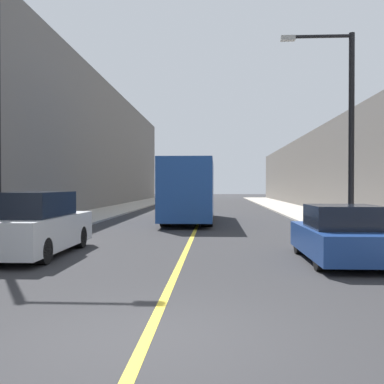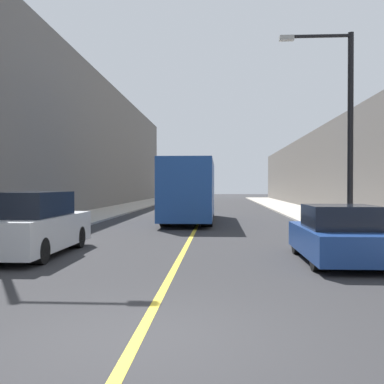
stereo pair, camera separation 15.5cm
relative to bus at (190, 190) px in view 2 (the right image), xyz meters
name	(u,v)px [view 2 (the right image)]	position (x,y,z in m)	size (l,w,h in m)	color
ground_plane	(136,340)	(0.51, -19.09, -1.76)	(200.00, 200.00, 0.00)	#2D2D30
sidewalk_left	(117,210)	(-6.60, 10.91, -1.71)	(3.55, 72.00, 0.10)	#B2AA9E
sidewalk_right	(296,210)	(7.62, 10.91, -1.71)	(3.55, 72.00, 0.10)	#B2AA9E
building_row_left	(71,140)	(-10.37, 10.91, 3.94)	(4.00, 72.00, 11.40)	#66605B
building_row_right	(345,169)	(11.39, 10.91, 1.52)	(4.00, 72.00, 6.55)	#66605B
road_center_line	(205,210)	(0.51, 10.91, -1.75)	(0.16, 72.00, 0.01)	gold
bus	(190,190)	(0.00, 0.00, 0.00)	(2.53, 10.10, 3.29)	#1E4793
parked_suv_left	(32,226)	(-3.74, -12.31, -0.92)	(1.93, 4.91, 1.80)	silver
car_right_near	(339,236)	(4.66, -12.98, -1.09)	(1.89, 4.21, 1.48)	navy
street_lamp_left	(3,101)	(-4.91, -11.62, 2.75)	(2.56, 0.24, 7.76)	black
street_lamp_right	(344,121)	(5.91, -8.79, 2.47)	(2.56, 0.24, 7.20)	black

